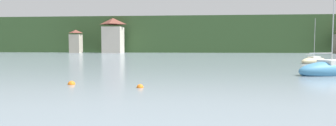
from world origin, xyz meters
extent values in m
cube|color=#38562D|center=(0.00, 145.79, 6.30)|extent=(352.00, 68.82, 12.61)
ellipsoid|color=#264223|center=(-49.27, 163.00, 4.41)|extent=(246.40, 48.18, 24.09)
cube|color=#BCB29E|center=(-36.39, 104.96, 3.01)|extent=(3.43, 3.16, 6.02)
pyramid|color=brown|center=(-36.39, 104.96, 7.05)|extent=(3.60, 3.32, 1.11)
cube|color=beige|center=(-24.26, 106.29, 4.25)|extent=(6.09, 5.82, 8.50)
pyramid|color=brown|center=(-24.26, 106.29, 10.39)|extent=(6.39, 6.11, 2.04)
ellipsoid|color=#CCBC8E|center=(19.83, 57.74, 0.27)|extent=(5.26, 4.26, 1.21)
cylinder|color=#B7B7BC|center=(19.83, 57.74, 3.60)|extent=(0.06, 0.06, 6.00)
cylinder|color=#ADADB2|center=(19.08, 57.25, 1.32)|extent=(1.52, 1.02, 0.06)
cube|color=silver|center=(19.83, 57.74, 0.81)|extent=(1.91, 1.73, 0.42)
ellipsoid|color=teal|center=(14.41, 40.50, 0.39)|extent=(7.33, 4.69, 1.72)
cylinder|color=#B7B7BC|center=(14.41, 40.50, 5.49)|extent=(0.08, 0.08, 9.25)
cylinder|color=#ADADB2|center=(13.24, 40.01, 1.97)|extent=(2.36, 1.04, 0.08)
cube|color=silver|center=(14.41, 40.50, 1.11)|extent=(2.30, 2.18, 0.50)
sphere|color=orange|center=(-1.39, 31.37, 0.00)|extent=(0.44, 0.44, 0.44)
sphere|color=orange|center=(-6.32, 32.34, 0.00)|extent=(0.50, 0.50, 0.50)
camera|label=1|loc=(1.95, 13.48, 2.72)|focal=30.76mm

